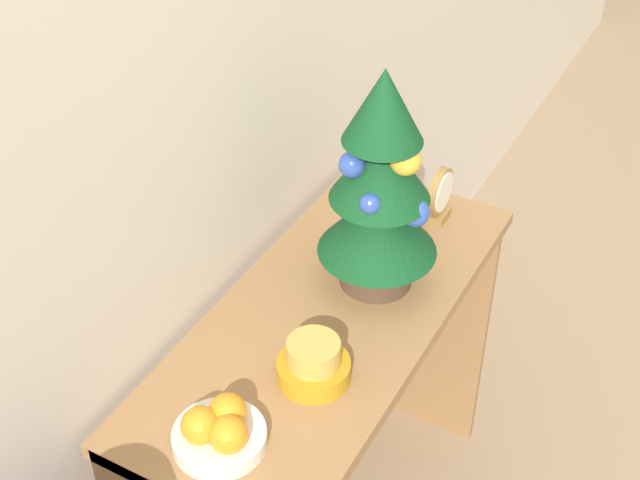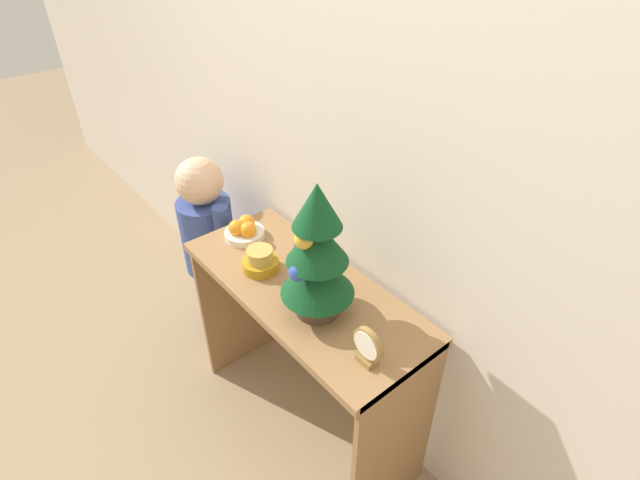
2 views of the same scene
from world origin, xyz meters
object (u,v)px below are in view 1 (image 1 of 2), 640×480
object	(u,v)px
mini_tree	(380,188)
desk_clock	(440,195)
fruit_bowl	(219,431)
singing_bowl	(314,364)

from	to	relation	value
mini_tree	desk_clock	xyz separation A→B (m)	(0.26, -0.03, -0.17)
mini_tree	desk_clock	distance (m)	0.31
fruit_bowl	singing_bowl	bearing A→B (deg)	-16.99
mini_tree	singing_bowl	xyz separation A→B (m)	(-0.30, -0.02, -0.20)
mini_tree	fruit_bowl	xyz separation A→B (m)	(-0.51, 0.04, -0.20)
fruit_bowl	desk_clock	bearing A→B (deg)	-5.17
fruit_bowl	singing_bowl	size ratio (longest dim) A/B	1.18
fruit_bowl	singing_bowl	world-z (taller)	singing_bowl
fruit_bowl	desk_clock	xyz separation A→B (m)	(0.77, -0.07, 0.03)
fruit_bowl	desk_clock	size ratio (longest dim) A/B	1.23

